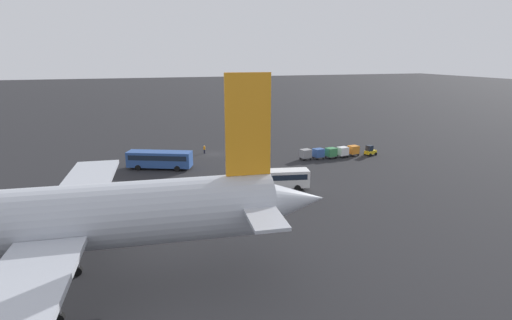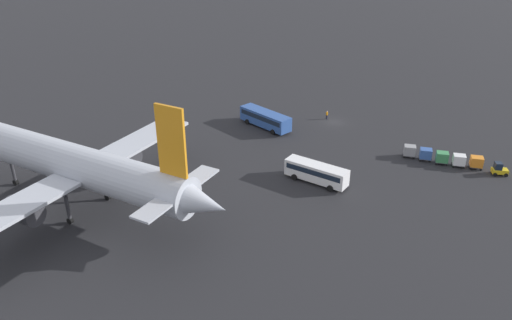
# 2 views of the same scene
# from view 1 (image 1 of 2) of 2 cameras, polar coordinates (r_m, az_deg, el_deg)

# --- Properties ---
(ground_plane) EXTENTS (600.00, 600.00, 0.00)m
(ground_plane) POSITION_cam_1_polar(r_m,az_deg,el_deg) (83.13, -6.02, 0.86)
(ground_plane) COLOR #232326
(airplane) EXTENTS (48.67, 41.50, 18.50)m
(airplane) POSITION_cam_1_polar(r_m,az_deg,el_deg) (36.48, -28.50, -7.83)
(airplane) COLOR #B2B7C1
(airplane) RESTS_ON ground
(shuttle_bus_near) EXTENTS (11.68, 7.12, 3.18)m
(shuttle_bus_near) POSITION_cam_1_polar(r_m,az_deg,el_deg) (73.57, -13.60, 0.22)
(shuttle_bus_near) COLOR #2D5199
(shuttle_bus_near) RESTS_ON ground
(shuttle_bus_far) EXTENTS (10.35, 4.35, 3.04)m
(shuttle_bus_far) POSITION_cam_1_polar(r_m,az_deg,el_deg) (60.53, 2.82, -2.59)
(shuttle_bus_far) COLOR white
(shuttle_bus_far) RESTS_ON ground
(baggage_tug) EXTENTS (2.68, 2.22, 2.10)m
(baggage_tug) POSITION_cam_1_polar(r_m,az_deg,el_deg) (84.66, 15.99, 1.27)
(baggage_tug) COLOR gold
(baggage_tug) RESTS_ON ground
(worker_person) EXTENTS (0.38, 0.38, 1.74)m
(worker_person) POSITION_cam_1_polar(r_m,az_deg,el_deg) (83.61, -7.39, 1.51)
(worker_person) COLOR #1E1E2D
(worker_person) RESTS_ON ground
(cargo_cart_orange) EXTENTS (2.25, 2.00, 2.06)m
(cargo_cart_orange) POSITION_cam_1_polar(r_m,az_deg,el_deg) (83.43, 13.74, 1.41)
(cargo_cart_orange) COLOR #38383D
(cargo_cart_orange) RESTS_ON ground
(cargo_cart_white) EXTENTS (2.25, 2.00, 2.06)m
(cargo_cart_white) POSITION_cam_1_polar(r_m,az_deg,el_deg) (81.77, 12.30, 1.22)
(cargo_cart_white) COLOR #38383D
(cargo_cart_white) RESTS_ON ground
(cargo_cart_green) EXTENTS (2.25, 2.00, 2.06)m
(cargo_cart_green) POSITION_cam_1_polar(r_m,az_deg,el_deg) (80.43, 10.68, 1.08)
(cargo_cart_green) COLOR #38383D
(cargo_cart_green) RESTS_ON ground
(cargo_cart_blue) EXTENTS (2.25, 2.00, 2.06)m
(cargo_cart_blue) POSITION_cam_1_polar(r_m,az_deg,el_deg) (79.44, 8.91, 0.99)
(cargo_cart_blue) COLOR #38383D
(cargo_cart_blue) RESTS_ON ground
(cargo_cart_grey) EXTENTS (2.25, 2.00, 2.06)m
(cargo_cart_grey) POSITION_cam_1_polar(r_m,az_deg,el_deg) (78.50, 7.11, 0.89)
(cargo_cart_grey) COLOR #38383D
(cargo_cart_grey) RESTS_ON ground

